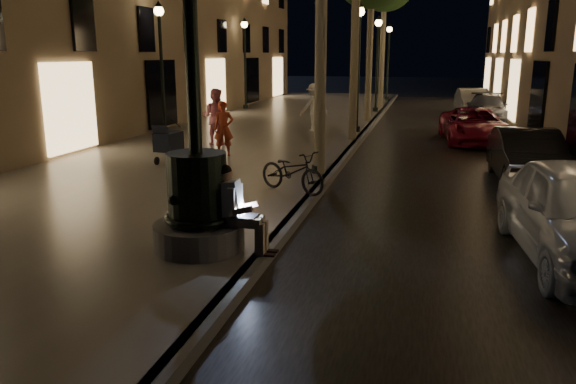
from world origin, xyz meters
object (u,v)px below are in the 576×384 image
(fountain_lamppost, at_px, (197,185))
(pedestrian_white, at_px, (314,107))
(stroller, at_px, (168,142))
(lamp_curb_d, at_px, (388,52))
(lamp_curb_c, at_px, (378,52))
(pedestrian_pink, at_px, (215,117))
(lamp_curb_a, at_px, (319,49))
(car_third, at_px, (474,126))
(bicycle, at_px, (292,171))
(car_rear, at_px, (487,108))
(pedestrian_red, at_px, (224,129))
(car_fifth, at_px, (473,102))
(lamp_curb_b, at_px, (359,51))
(lamp_left_c, at_px, (245,52))
(lamp_left_b, at_px, (161,51))
(car_second, at_px, (528,157))
(seated_man_laptop, at_px, (236,206))

(fountain_lamppost, distance_m, pedestrian_white, 13.90)
(stroller, bearing_deg, lamp_curb_d, 84.55)
(lamp_curb_c, distance_m, pedestrian_pink, 13.15)
(lamp_curb_a, relative_size, stroller, 3.99)
(car_third, relative_size, bicycle, 2.58)
(lamp_curb_c, xyz_separation_m, car_third, (4.30, -8.60, -2.61))
(car_rear, distance_m, pedestrian_red, 15.12)
(fountain_lamppost, xyz_separation_m, lamp_curb_c, (0.70, 22.00, 2.02))
(lamp_curb_a, distance_m, car_fifth, 18.44)
(lamp_curb_b, distance_m, stroller, 9.12)
(lamp_left_c, bearing_deg, lamp_curb_a, -66.07)
(car_third, bearing_deg, lamp_curb_b, 166.72)
(fountain_lamppost, bearing_deg, lamp_left_b, 118.07)
(car_second, height_order, pedestrian_red, pedestrian_red)
(seated_man_laptop, relative_size, lamp_curb_d, 0.28)
(lamp_curb_b, relative_size, car_second, 1.18)
(lamp_curb_d, bearing_deg, car_third, -75.48)
(car_second, height_order, pedestrian_white, pedestrian_white)
(lamp_curb_b, distance_m, car_second, 9.12)
(lamp_left_c, distance_m, stroller, 16.17)
(seated_man_laptop, height_order, bicycle, seated_man_laptop)
(seated_man_laptop, bearing_deg, car_second, 53.08)
(lamp_curb_c, xyz_separation_m, pedestrian_pink, (-4.13, -12.30, -2.12))
(lamp_left_c, distance_m, pedestrian_pink, 12.83)
(fountain_lamppost, height_order, car_fifth, fountain_lamppost)
(lamp_curb_a, bearing_deg, car_rear, 69.54)
(lamp_left_c, distance_m, car_third, 14.52)
(lamp_left_b, distance_m, car_rear, 15.17)
(car_rear, xyz_separation_m, car_fifth, (-0.39, 3.28, 0.04))
(lamp_left_c, relative_size, car_fifth, 1.16)
(stroller, bearing_deg, pedestrian_pink, 93.49)
(lamp_left_b, bearing_deg, car_rear, 33.72)
(seated_man_laptop, relative_size, car_fifth, 0.32)
(stroller, distance_m, bicycle, 4.70)
(lamp_curb_b, relative_size, lamp_curb_d, 1.00)
(lamp_left_c, height_order, car_second, lamp_left_c)
(lamp_curb_d, bearing_deg, lamp_curb_a, -90.00)
(lamp_left_b, xyz_separation_m, pedestrian_red, (3.95, -4.22, -2.23))
(lamp_left_b, bearing_deg, bicycle, -49.37)
(fountain_lamppost, bearing_deg, seated_man_laptop, -0.00)
(car_third, bearing_deg, seated_man_laptop, -113.46)
(lamp_left_b, relative_size, lamp_left_c, 1.00)
(lamp_curb_a, distance_m, pedestrian_pink, 5.94)
(car_third, bearing_deg, pedestrian_white, 170.13)
(lamp_left_c, xyz_separation_m, pedestrian_white, (5.45, -8.13, -2.12))
(car_third, bearing_deg, fountain_lamppost, -115.80)
(lamp_curb_b, xyz_separation_m, pedestrian_white, (-1.65, -0.13, -2.12))
(lamp_curb_b, distance_m, lamp_left_b, 7.38)
(lamp_curb_c, height_order, car_second, lamp_curb_c)
(car_third, distance_m, pedestrian_pink, 9.22)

